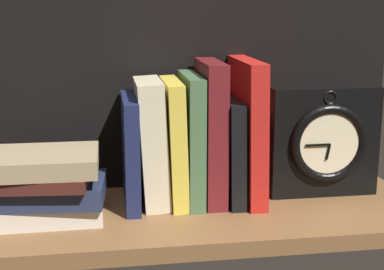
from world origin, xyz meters
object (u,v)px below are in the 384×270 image
(book_yellow_seinlanguage, at_px, (174,142))
(book_maroon_dawkins, at_px, (211,132))
(book_stack_side, at_px, (45,185))
(framed_clock, at_px, (324,141))
(book_black_skeptic, at_px, (229,149))
(book_green_romantic, at_px, (191,139))
(book_cream_twain, at_px, (152,142))
(book_navy_bierce, at_px, (130,151))
(book_red_requiem, at_px, (247,130))

(book_yellow_seinlanguage, relative_size, book_maroon_dawkins, 0.87)
(book_maroon_dawkins, bearing_deg, book_stack_side, -168.04)
(book_maroon_dawkins, bearing_deg, framed_clock, -1.85)
(book_black_skeptic, height_order, framed_clock, framed_clock)
(book_green_romantic, bearing_deg, book_cream_twain, 180.00)
(book_yellow_seinlanguage, xyz_separation_m, book_stack_side, (-0.20, -0.06, -0.05))
(book_cream_twain, relative_size, book_stack_side, 1.07)
(book_navy_bierce, relative_size, framed_clock, 0.95)
(book_cream_twain, relative_size, book_black_skeptic, 1.19)
(book_green_romantic, xyz_separation_m, book_red_requiem, (0.09, 0.00, 0.01))
(book_cream_twain, bearing_deg, book_yellow_seinlanguage, 0.00)
(book_yellow_seinlanguage, xyz_separation_m, book_green_romantic, (0.03, 0.00, 0.00))
(book_yellow_seinlanguage, relative_size, book_red_requiem, 0.87)
(book_black_skeptic, relative_size, book_stack_side, 0.90)
(book_navy_bierce, relative_size, book_maroon_dawkins, 0.76)
(book_cream_twain, distance_m, book_green_romantic, 0.07)
(book_maroon_dawkins, height_order, book_stack_side, book_maroon_dawkins)
(book_navy_bierce, xyz_separation_m, book_red_requiem, (0.19, 0.00, 0.03))
(book_black_skeptic, bearing_deg, book_navy_bierce, 180.00)
(book_cream_twain, relative_size, book_red_requiem, 0.87)
(book_green_romantic, distance_m, book_stack_side, 0.24)
(book_cream_twain, height_order, book_stack_side, book_cream_twain)
(book_navy_bierce, distance_m, framed_clock, 0.33)
(book_navy_bierce, bearing_deg, framed_clock, -1.10)
(book_red_requiem, bearing_deg, book_stack_side, -170.26)
(book_stack_side, bearing_deg, book_navy_bierce, 23.00)
(book_red_requiem, bearing_deg, framed_clock, -2.72)
(book_green_romantic, distance_m, book_black_skeptic, 0.07)
(framed_clock, xyz_separation_m, book_stack_side, (-0.46, -0.05, -0.04))
(book_navy_bierce, bearing_deg, book_cream_twain, 0.00)
(book_red_requiem, distance_m, framed_clock, 0.14)
(book_navy_bierce, height_order, book_maroon_dawkins, book_maroon_dawkins)
(book_maroon_dawkins, bearing_deg, book_green_romantic, 180.00)
(book_yellow_seinlanguage, height_order, book_red_requiem, book_red_requiem)
(book_cream_twain, height_order, book_black_skeptic, book_cream_twain)
(book_maroon_dawkins, bearing_deg, book_red_requiem, 0.00)
(book_black_skeptic, relative_size, book_red_requiem, 0.73)
(book_green_romantic, distance_m, book_red_requiem, 0.09)
(book_red_requiem, bearing_deg, book_cream_twain, 180.00)
(book_cream_twain, relative_size, framed_clock, 1.09)
(book_green_romantic, bearing_deg, book_stack_side, -166.44)
(book_red_requiem, relative_size, framed_clock, 1.26)
(book_black_skeptic, height_order, book_red_requiem, book_red_requiem)
(book_cream_twain, distance_m, book_yellow_seinlanguage, 0.04)
(book_maroon_dawkins, xyz_separation_m, framed_clock, (0.19, -0.01, -0.02))
(book_navy_bierce, relative_size, book_stack_side, 0.93)
(book_red_requiem, bearing_deg, book_yellow_seinlanguage, 180.00)
(book_green_romantic, distance_m, book_maroon_dawkins, 0.03)
(book_green_romantic, xyz_separation_m, book_black_skeptic, (0.06, 0.00, -0.02))
(framed_clock, bearing_deg, book_black_skeptic, 177.78)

